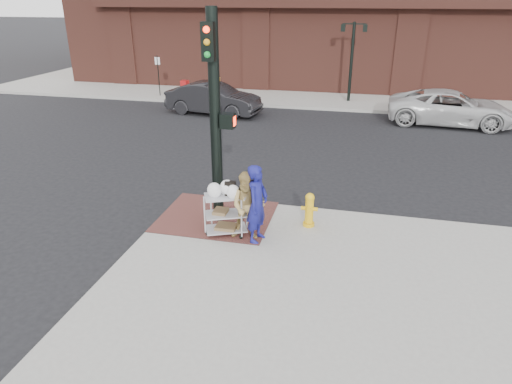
% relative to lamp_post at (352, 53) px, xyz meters
% --- Properties ---
extents(ground, '(220.00, 220.00, 0.00)m').
position_rel_lamp_post_xyz_m(ground, '(-2.00, -16.00, -2.62)').
color(ground, black).
rests_on(ground, ground).
extents(sidewalk_far, '(65.00, 36.00, 0.15)m').
position_rel_lamp_post_xyz_m(sidewalk_far, '(10.50, 16.00, -2.54)').
color(sidewalk_far, gray).
rests_on(sidewalk_far, ground).
extents(brick_curb_ramp, '(2.80, 2.40, 0.01)m').
position_rel_lamp_post_xyz_m(brick_curb_ramp, '(-2.60, -15.10, -2.46)').
color(brick_curb_ramp, '#552B28').
rests_on(brick_curb_ramp, sidewalk_near).
extents(lamp_post, '(1.32, 0.22, 4.00)m').
position_rel_lamp_post_xyz_m(lamp_post, '(0.00, 0.00, 0.00)').
color(lamp_post, black).
rests_on(lamp_post, sidewalk_far).
extents(parking_sign, '(0.05, 0.05, 2.20)m').
position_rel_lamp_post_xyz_m(parking_sign, '(-10.50, -1.00, -1.37)').
color(parking_sign, black).
rests_on(parking_sign, sidewalk_far).
extents(traffic_signal_pole, '(0.61, 0.51, 5.00)m').
position_rel_lamp_post_xyz_m(traffic_signal_pole, '(-2.48, -15.23, 0.21)').
color(traffic_signal_pole, black).
rests_on(traffic_signal_pole, sidewalk_near).
extents(woman_blue, '(0.56, 0.74, 1.83)m').
position_rel_lamp_post_xyz_m(woman_blue, '(-1.31, -16.04, -1.55)').
color(woman_blue, navy).
rests_on(woman_blue, sidewalk_near).
extents(pedestrian_tan, '(0.87, 0.72, 1.62)m').
position_rel_lamp_post_xyz_m(pedestrian_tan, '(-1.54, -15.98, -1.66)').
color(pedestrian_tan, tan).
rests_on(pedestrian_tan, sidewalk_near).
extents(sedan_dark, '(4.79, 2.22, 1.52)m').
position_rel_lamp_post_xyz_m(sedan_dark, '(-6.31, -3.98, -1.86)').
color(sedan_dark, black).
rests_on(sedan_dark, ground).
extents(minivan_white, '(5.61, 2.91, 1.51)m').
position_rel_lamp_post_xyz_m(minivan_white, '(4.64, -3.41, -1.86)').
color(minivan_white, silver).
rests_on(minivan_white, ground).
extents(utility_cart, '(1.08, 0.86, 1.31)m').
position_rel_lamp_post_xyz_m(utility_cart, '(-2.09, -15.88, -1.87)').
color(utility_cart, '#A6A6AB').
rests_on(utility_cart, sidewalk_near).
extents(fire_hydrant, '(0.41, 0.28, 0.86)m').
position_rel_lamp_post_xyz_m(fire_hydrant, '(-0.24, -15.05, -2.03)').
color(fire_hydrant, yellow).
rests_on(fire_hydrant, sidewalk_near).
extents(newsbox_red, '(0.43, 0.40, 0.92)m').
position_rel_lamp_post_xyz_m(newsbox_red, '(-8.92, -1.10, -2.01)').
color(newsbox_red, '#AA1314').
rests_on(newsbox_red, sidewalk_far).
extents(newsbox_yellow, '(0.56, 0.53, 1.14)m').
position_rel_lamp_post_xyz_m(newsbox_yellow, '(-7.11, -1.15, -1.90)').
color(newsbox_yellow, yellow).
rests_on(newsbox_yellow, sidewalk_far).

